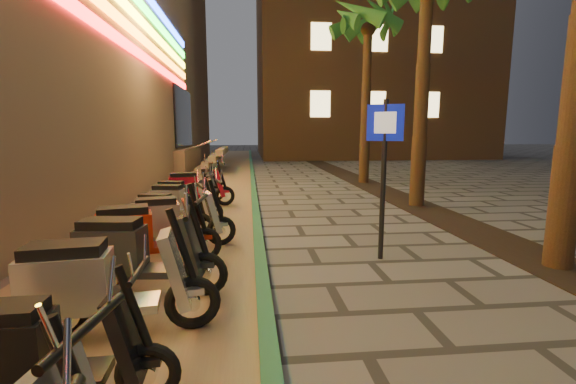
{
  "coord_description": "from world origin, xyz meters",
  "views": [
    {
      "loc": [
        -1.06,
        -3.17,
        2.03
      ],
      "look_at": [
        -0.51,
        2.16,
        1.2
      ],
      "focal_mm": 24.0,
      "sensor_mm": 36.0,
      "label": 1
    }
  ],
  "objects": [
    {
      "name": "scooter_7",
      "position": [
        -2.6,
        2.54,
        0.55
      ],
      "size": [
        1.8,
        0.91,
        1.27
      ],
      "rotation": [
        0.0,
        0.0,
        0.27
      ],
      "color": "black",
      "rests_on": "ground"
    },
    {
      "name": "scooter_10",
      "position": [
        -2.64,
        5.54,
        0.49
      ],
      "size": [
        1.61,
        0.67,
        1.13
      ],
      "rotation": [
        0.0,
        0.0,
        -0.16
      ],
      "color": "black",
      "rests_on": "ground"
    },
    {
      "name": "scooter_6",
      "position": [
        -2.48,
        1.58,
        0.56
      ],
      "size": [
        1.83,
        0.67,
        1.28
      ],
      "rotation": [
        0.0,
        0.0,
        -0.1
      ],
      "color": "black",
      "rests_on": "ground"
    },
    {
      "name": "pedestrian_sign",
      "position": [
        1.05,
        2.66,
        1.64
      ],
      "size": [
        0.52,
        0.26,
        2.53
      ],
      "rotation": [
        0.0,
        0.0,
        -0.42
      ],
      "color": "black",
      "rests_on": "ground"
    },
    {
      "name": "scooter_13",
      "position": [
        -2.72,
        8.52,
        0.46
      ],
      "size": [
        1.49,
        0.7,
        1.05
      ],
      "rotation": [
        0.0,
        0.0,
        -0.23
      ],
      "color": "black",
      "rests_on": "ground"
    },
    {
      "name": "scooter_4",
      "position": [
        -2.58,
        -0.47,
        0.48
      ],
      "size": [
        1.56,
        0.55,
        1.1
      ],
      "rotation": [
        0.0,
        0.0,
        0.04
      ],
      "color": "black",
      "rests_on": "ground"
    },
    {
      "name": "scooter_5",
      "position": [
        -2.53,
        0.56,
        0.56
      ],
      "size": [
        1.85,
        0.72,
        1.3
      ],
      "rotation": [
        0.0,
        0.0,
        0.12
      ],
      "color": "black",
      "rests_on": "ground"
    },
    {
      "name": "green_curb",
      "position": [
        -0.9,
        10.0,
        0.05
      ],
      "size": [
        0.18,
        60.0,
        0.1
      ],
      "primitive_type": "cube",
      "color": "#25643D",
      "rests_on": "ground"
    },
    {
      "name": "planting_strip",
      "position": [
        3.6,
        5.0,
        0.01
      ],
      "size": [
        1.2,
        40.0,
        0.02
      ],
      "primitive_type": "cube",
      "color": "black",
      "rests_on": "ground"
    },
    {
      "name": "scooter_12",
      "position": [
        -2.56,
        7.41,
        0.54
      ],
      "size": [
        1.78,
        0.76,
        1.25
      ],
      "rotation": [
        0.0,
        0.0,
        0.18
      ],
      "color": "black",
      "rests_on": "ground"
    },
    {
      "name": "scooter_9",
      "position": [
        -2.69,
        4.51,
        0.47
      ],
      "size": [
        1.52,
        0.76,
        1.08
      ],
      "rotation": [
        0.0,
        0.0,
        -0.26
      ],
      "color": "black",
      "rests_on": "ground"
    },
    {
      "name": "scooter_11",
      "position": [
        -2.75,
        6.51,
        0.47
      ],
      "size": [
        1.55,
        0.63,
        1.09
      ],
      "rotation": [
        0.0,
        0.0,
        -0.15
      ],
      "color": "black",
      "rests_on": "ground"
    },
    {
      "name": "scooter_8",
      "position": [
        -2.37,
        3.47,
        0.53
      ],
      "size": [
        1.73,
        0.85,
        1.22
      ],
      "rotation": [
        0.0,
        0.0,
        0.25
      ],
      "color": "black",
      "rests_on": "ground"
    },
    {
      "name": "apartment_block",
      "position": [
        9.0,
        32.0,
        12.5
      ],
      "size": [
        18.0,
        16.06,
        25.0
      ],
      "color": "brown",
      "rests_on": "ground"
    },
    {
      "name": "parking_strip",
      "position": [
        -2.6,
        10.0,
        0.01
      ],
      "size": [
        3.4,
        60.0,
        0.01
      ],
      "primitive_type": "cube",
      "color": "#8C7251",
      "rests_on": "ground"
    },
    {
      "name": "ground",
      "position": [
        0.0,
        0.0,
        0.0
      ],
      "size": [
        120.0,
        120.0,
        0.0
      ],
      "primitive_type": "plane",
      "color": "#474442",
      "rests_on": "ground"
    },
    {
      "name": "palm_d",
      "position": [
        3.6,
        12.0,
        5.94
      ],
      "size": [
        2.97,
        3.02,
        7.16
      ],
      "color": "#472D19",
      "rests_on": "ground"
    }
  ]
}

